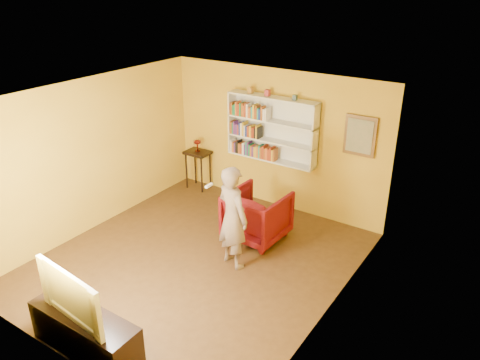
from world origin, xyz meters
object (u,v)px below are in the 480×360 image
Objects in this scene: bookshelf at (273,129)px; television at (79,292)px; ruby_lustre at (197,143)px; tv_cabinet at (86,333)px; armchair at (257,215)px; person at (233,217)px; console_table at (198,158)px.

bookshelf is 4.71m from television.
ruby_lustre reaches higher than tv_cabinet.
person is (0.11, -0.90, 0.40)m from armchair.
armchair is at bearing -26.53° from ruby_lustre.
ruby_lustre is at bearing -23.96° from armchair.
armchair is at bearing -70.98° from bookshelf.
ruby_lustre is (-1.71, -0.16, -0.58)m from bookshelf.
television is (-0.43, -2.54, 0.04)m from person.
person is 1.10× the size of tv_cabinet.
television reaches higher than ruby_lustre.
bookshelf is 4.84m from tv_cabinet.
bookshelf is at bearing -57.93° from person.
bookshelf is 2.16× the size of console_table.
bookshelf is 1.86× the size of armchair.
armchair is at bearing -65.13° from person.
console_table is 2.39m from armchair.
ruby_lustre is 2.45m from armchair.
television is (1.80, -4.50, -0.13)m from ruby_lustre.
television is (0.09, -4.66, -0.71)m from bookshelf.
armchair is 3.46m from tv_cabinet.
person is (2.24, -1.96, -0.17)m from ruby_lustre.
television is at bearing 87.13° from armchair.
bookshelf reaches higher than television.
person reaches higher than ruby_lustre.
ruby_lustre is 0.15× the size of person.
tv_cabinet is 0.61m from television.
tv_cabinet is (-0.43, -2.54, -0.57)m from person.
ruby_lustre is 4.85m from television.
bookshelf is 1.81m from ruby_lustre.
bookshelf reaches higher than armchair.
ruby_lustre is at bearing -23.14° from person.
person reaches higher than tv_cabinet.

